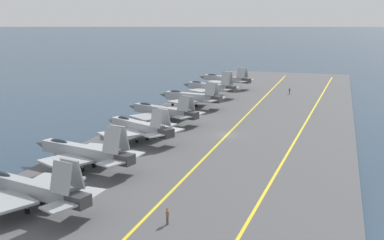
{
  "coord_description": "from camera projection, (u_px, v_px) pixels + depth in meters",
  "views": [
    {
      "loc": [
        -79.25,
        -18.06,
        20.47
      ],
      "look_at": [
        -1.17,
        6.02,
        2.9
      ],
      "focal_mm": 45.0,
      "sensor_mm": 36.0,
      "label": 1
    }
  ],
  "objects": [
    {
      "name": "ground_plane",
      "position": [
        227.0,
        137.0,
        83.55
      ],
      "size": [
        2000.0,
        2000.0,
        0.0
      ],
      "primitive_type": "plane",
      "color": "#23384C"
    },
    {
      "name": "carrier_deck",
      "position": [
        227.0,
        136.0,
        83.51
      ],
      "size": [
        198.77,
        42.58,
        0.4
      ],
      "primitive_type": "cube",
      "color": "#4C4C4F",
      "rests_on": "ground"
    },
    {
      "name": "deck_stripe_foul_line",
      "position": [
        296.0,
        140.0,
        80.09
      ],
      "size": [
        178.74,
        8.2,
        0.01
      ],
      "primitive_type": "cube",
      "rotation": [
        0.0,
        0.0,
        -0.04
      ],
      "color": "yellow",
      "rests_on": "carrier_deck"
    },
    {
      "name": "deck_stripe_centerline",
      "position": [
        227.0,
        135.0,
        83.46
      ],
      "size": [
        178.89,
        0.36,
        0.01
      ],
      "primitive_type": "cube",
      "color": "yellow",
      "rests_on": "carrier_deck"
    },
    {
      "name": "parked_jet_nearest",
      "position": [
        29.0,
        188.0,
        50.71
      ],
      "size": [
        12.74,
        17.2,
        6.31
      ],
      "color": "#93999E",
      "rests_on": "carrier_deck"
    },
    {
      "name": "parked_jet_second",
      "position": [
        83.0,
        151.0,
        64.25
      ],
      "size": [
        12.37,
        17.26,
        6.59
      ],
      "color": "#9EA3A8",
      "rests_on": "carrier_deck"
    },
    {
      "name": "parked_jet_third",
      "position": [
        139.0,
        127.0,
        78.94
      ],
      "size": [
        14.07,
        15.53,
        6.02
      ],
      "color": "#A8AAAF",
      "rests_on": "carrier_deck"
    },
    {
      "name": "parked_jet_fourth",
      "position": [
        162.0,
        111.0,
        92.96
      ],
      "size": [
        14.0,
        17.26,
        5.69
      ],
      "color": "#93999E",
      "rests_on": "carrier_deck"
    },
    {
      "name": "parked_jet_fifth",
      "position": [
        191.0,
        97.0,
        108.06
      ],
      "size": [
        12.7,
        15.77,
        6.0
      ],
      "color": "#9EA3A8",
      "rests_on": "carrier_deck"
    },
    {
      "name": "parked_jet_sixth",
      "position": [
        210.0,
        87.0,
        122.29
      ],
      "size": [
        13.05,
        15.52,
        6.81
      ],
      "color": "#9EA3A8",
      "rests_on": "carrier_deck"
    },
    {
      "name": "parked_jet_seventh",
      "position": [
        225.0,
        79.0,
        137.96
      ],
      "size": [
        12.33,
        17.23,
        6.11
      ],
      "color": "#9EA3A8",
      "rests_on": "carrier_deck"
    },
    {
      "name": "crew_brown_vest",
      "position": [
        167.0,
        215.0,
        47.25
      ],
      "size": [
        0.46,
        0.4,
        1.73
      ],
      "color": "#4C473D",
      "rests_on": "carrier_deck"
    },
    {
      "name": "crew_blue_vest",
      "position": [
        290.0,
        91.0,
        127.07
      ],
      "size": [
        0.4,
        0.45,
        1.71
      ],
      "color": "#4C473D",
      "rests_on": "carrier_deck"
    }
  ]
}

